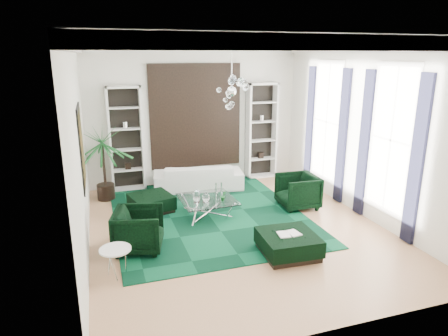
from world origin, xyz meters
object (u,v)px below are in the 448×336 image
object	(u,v)px
armchair_right	(298,191)
coffee_table	(208,207)
ottoman_front	(288,244)
armchair_left	(139,230)
palm	(103,154)
side_table	(116,263)
sofa	(198,177)
ottoman_side	(151,203)

from	to	relation	value
armchair_right	coffee_table	xyz separation A→B (m)	(-2.21, 0.15, -0.20)
armchair_right	ottoman_front	size ratio (longest dim) A/B	0.89
armchair_left	ottoman_front	xyz separation A→B (m)	(2.60, -1.03, -0.21)
palm	coffee_table	bearing A→B (deg)	-40.38
coffee_table	side_table	bearing A→B (deg)	-136.13
sofa	ottoman_front	bearing A→B (deg)	108.33
ottoman_front	side_table	xyz separation A→B (m)	(-3.07, 0.17, 0.05)
side_table	palm	distance (m)	4.02
armchair_left	coffee_table	bearing A→B (deg)	-39.91
sofa	armchair_right	world-z (taller)	armchair_right
sofa	ottoman_side	bearing A→B (deg)	49.76
sofa	ottoman_side	xyz separation A→B (m)	(-1.46, -1.24, -0.15)
sofa	armchair_left	bearing A→B (deg)	67.36
armchair_right	ottoman_front	xyz separation A→B (m)	(-1.29, -2.08, -0.21)
ottoman_side	side_table	xyz separation A→B (m)	(-0.96, -2.73, 0.05)
sofa	ottoman_front	distance (m)	4.19
palm	side_table	bearing A→B (deg)	-89.56
armchair_right	side_table	world-z (taller)	armchair_right
ottoman_side	armchair_left	bearing A→B (deg)	-104.57
side_table	palm	xyz separation A→B (m)	(-0.03, 3.91, 0.95)
palm	armchair_left	bearing A→B (deg)	-80.70
side_table	palm	bearing A→B (deg)	90.44
armchair_right	palm	bearing A→B (deg)	-111.80
ottoman_front	palm	world-z (taller)	palm
coffee_table	palm	bearing A→B (deg)	139.62
coffee_table	palm	xyz separation A→B (m)	(-2.17, 1.85, 0.99)
ottoman_side	palm	distance (m)	1.83
coffee_table	palm	distance (m)	3.02
ottoman_front	palm	size ratio (longest dim) A/B	0.42
sofa	ottoman_front	world-z (taller)	sofa
armchair_right	coffee_table	world-z (taller)	armchair_right
sofa	armchair_left	size ratio (longest dim) A/B	2.68
side_table	armchair_right	bearing A→B (deg)	23.66
coffee_table	ottoman_side	size ratio (longest dim) A/B	1.33
ottoman_side	side_table	bearing A→B (deg)	-109.30
sofa	armchair_right	xyz separation A→B (m)	(1.94, -2.06, 0.06)
sofa	palm	bearing A→B (deg)	10.83
ottoman_front	side_table	size ratio (longest dim) A/B	1.92
sofa	palm	distance (m)	2.59
sofa	coffee_table	bearing A→B (deg)	91.27
ottoman_side	ottoman_front	distance (m)	3.58
armchair_right	ottoman_side	size ratio (longest dim) A/B	0.99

